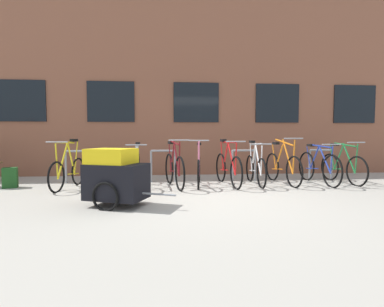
# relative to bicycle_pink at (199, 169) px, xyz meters

# --- Properties ---
(ground_plane) EXTENTS (42.00, 42.00, 0.00)m
(ground_plane) POSITION_rel_bicycle_pink_xyz_m (0.12, -1.39, -0.37)
(ground_plane) COLOR #B2ADA0
(storefront_building) EXTENTS (28.00, 5.73, 5.33)m
(storefront_building) POSITION_rel_bicycle_pink_xyz_m (0.12, 4.66, 2.30)
(storefront_building) COLOR brown
(storefront_building) RESTS_ON ground
(bike_rack) EXTENTS (6.63, 0.05, 0.79)m
(bike_rack) POSITION_rel_bicycle_pink_xyz_m (0.18, 0.51, 0.12)
(bike_rack) COLOR gray
(bike_rack) RESTS_ON ground
(bicycle_pink) EXTENTS (0.44, 1.62, 1.06)m
(bicycle_pink) POSITION_rel_bicycle_pink_xyz_m (0.00, 0.00, 0.00)
(bicycle_pink) COLOR black
(bicycle_pink) RESTS_ON ground
(bicycle_orange) EXTENTS (0.44, 1.80, 1.10)m
(bicycle_orange) POSITION_rel_bicycle_pink_xyz_m (1.99, 0.06, 0.02)
(bicycle_orange) COLOR black
(bicycle_orange) RESTS_ON ground
(bicycle_white) EXTENTS (0.44, 1.67, 1.03)m
(bicycle_white) POSITION_rel_bicycle_pink_xyz_m (1.32, 0.01, 0.01)
(bicycle_white) COLOR black
(bicycle_white) RESTS_ON ground
(bicycle_yellow) EXTENTS (0.44, 1.60, 1.08)m
(bicycle_yellow) POSITION_rel_bicycle_pink_xyz_m (-2.84, -0.12, 0.00)
(bicycle_yellow) COLOR black
(bicycle_yellow) RESTS_ON ground
(bicycle_green) EXTENTS (0.44, 1.66, 1.01)m
(bicycle_green) POSITION_rel_bicycle_pink_xyz_m (3.47, 0.05, 0.01)
(bicycle_green) COLOR black
(bicycle_green) RESTS_ON ground
(bicycle_red) EXTENTS (0.44, 1.79, 1.07)m
(bicycle_red) POSITION_rel_bicycle_pink_xyz_m (0.67, -0.03, 0.03)
(bicycle_red) COLOR black
(bicycle_red) RESTS_ON ground
(bicycle_silver) EXTENTS (0.44, 1.79, 1.00)m
(bicycle_silver) POSITION_rel_bicycle_pink_xyz_m (-1.38, 0.01, 0.03)
(bicycle_silver) COLOR black
(bicycle_silver) RESTS_ON ground
(bicycle_maroon) EXTENTS (0.52, 1.68, 1.07)m
(bicycle_maroon) POSITION_rel_bicycle_pink_xyz_m (-0.57, -0.15, 0.03)
(bicycle_maroon) COLOR black
(bicycle_maroon) RESTS_ON ground
(bicycle_blue) EXTENTS (0.44, 1.83, 0.97)m
(bicycle_blue) POSITION_rel_bicycle_pink_xyz_m (2.84, -0.00, 0.02)
(bicycle_blue) COLOR black
(bicycle_blue) RESTS_ON ground
(bike_trailer) EXTENTS (1.46, 0.89, 0.93)m
(bike_trailer) POSITION_rel_bicycle_pink_xyz_m (-1.54, -1.83, 0.11)
(bike_trailer) COLOR black
(bike_trailer) RESTS_ON ground
(backpack) EXTENTS (0.33, 0.28, 0.44)m
(backpack) POSITION_rel_bicycle_pink_xyz_m (-4.10, 0.00, -0.15)
(backpack) COLOR #1E4C1E
(backpack) RESTS_ON ground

